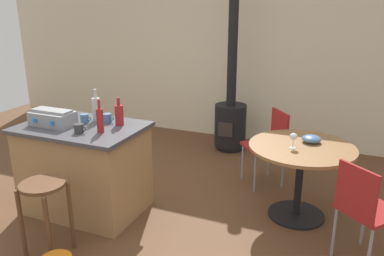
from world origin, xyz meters
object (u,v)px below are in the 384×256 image
(folding_chair_near, at_px, (269,142))
(wood_stove, at_px, (231,113))
(bottle_2, at_px, (100,120))
(wine_glass, at_px, (294,137))
(cup_1, at_px, (79,128))
(cup_2, at_px, (108,118))
(cup_0, at_px, (85,118))
(dining_table, at_px, (301,163))
(folding_chair_far, at_px, (365,207))
(bottle_0, at_px, (96,108))
(serving_bowl, at_px, (311,139))
(toolbox, at_px, (53,118))
(wooden_stool, at_px, (44,201))
(bottle_1, at_px, (119,114))
(kitchen_island, at_px, (85,168))

(folding_chair_near, xyz_separation_m, wood_stove, (-0.74, 0.88, 0.03))
(bottle_2, bearing_deg, wine_glass, 22.54)
(cup_1, height_order, cup_2, cup_2)
(folding_chair_near, distance_m, cup_0, 2.03)
(dining_table, height_order, folding_chair_near, folding_chair_near)
(dining_table, relative_size, cup_0, 8.42)
(folding_chair_far, xyz_separation_m, bottle_0, (-2.51, 0.10, 0.49))
(folding_chair_near, bearing_deg, dining_table, -55.68)
(folding_chair_near, bearing_deg, serving_bowl, -45.35)
(dining_table, relative_size, serving_bowl, 5.47)
(toolbox, relative_size, bottle_2, 1.35)
(cup_0, height_order, serving_bowl, cup_0)
(cup_0, bearing_deg, bottle_2, -30.15)
(folding_chair_near, bearing_deg, wooden_stool, -123.80)
(dining_table, distance_m, wine_glass, 0.30)
(bottle_1, bearing_deg, cup_2, 171.63)
(dining_table, bearing_deg, cup_1, -155.23)
(bottle_2, distance_m, serving_bowl, 1.98)
(cup_2, relative_size, wine_glass, 0.82)
(wooden_stool, distance_m, bottle_1, 1.05)
(toolbox, bearing_deg, wooden_stool, -56.65)
(cup_1, xyz_separation_m, wine_glass, (1.78, 0.76, -0.09))
(bottle_1, height_order, cup_1, bottle_1)
(folding_chair_far, bearing_deg, bottle_2, -175.03)
(folding_chair_far, relative_size, toolbox, 2.11)
(kitchen_island, height_order, toolbox, toolbox)
(bottle_1, xyz_separation_m, serving_bowl, (1.71, 0.64, -0.22))
(toolbox, relative_size, cup_2, 3.46)
(kitchen_island, xyz_separation_m, dining_table, (1.98, 0.68, 0.12))
(bottle_0, bearing_deg, folding_chair_near, 36.25)
(bottle_0, bearing_deg, kitchen_island, -100.82)
(folding_chair_near, relative_size, bottle_2, 2.81)
(serving_bowl, bearing_deg, dining_table, -116.67)
(folding_chair_near, bearing_deg, bottle_0, -143.75)
(cup_1, bearing_deg, dining_table, 24.77)
(folding_chair_far, relative_size, cup_2, 7.32)
(bottle_1, distance_m, cup_1, 0.41)
(cup_2, bearing_deg, folding_chair_far, -1.93)
(cup_0, bearing_deg, wooden_stool, -76.67)
(dining_table, distance_m, cup_1, 2.07)
(wine_glass, bearing_deg, cup_2, -167.15)
(cup_2, bearing_deg, kitchen_island, -133.30)
(cup_0, xyz_separation_m, cup_2, (0.20, 0.09, 0.00))
(kitchen_island, height_order, bottle_0, bottle_0)
(wood_stove, bearing_deg, serving_bowl, -48.20)
(toolbox, distance_m, cup_0, 0.30)
(kitchen_island, relative_size, dining_table, 1.19)
(toolbox, height_order, wine_glass, toolbox)
(dining_table, bearing_deg, bottle_0, -166.38)
(kitchen_island, relative_size, cup_1, 9.66)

